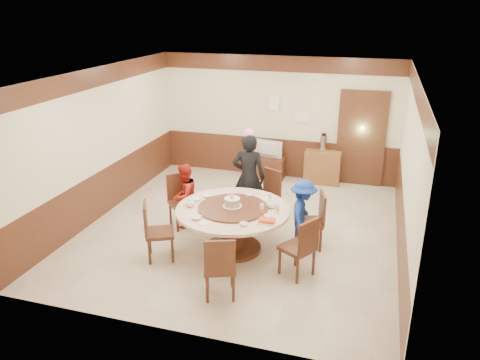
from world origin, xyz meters
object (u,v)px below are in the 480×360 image
(side_cabinet, at_px, (322,167))
(thermos, at_px, (323,143))
(person_blue, at_px, (303,214))
(shrimp_platter, at_px, (267,221))
(person_standing, at_px, (249,177))
(birthday_cake, at_px, (232,202))
(person_red, at_px, (184,196))
(television, at_px, (267,149))
(tv_stand, at_px, (266,167))
(banquet_table, at_px, (233,220))

(side_cabinet, height_order, thermos, thermos)
(person_blue, xyz_separation_m, shrimp_platter, (-0.42, -0.79, 0.18))
(person_standing, relative_size, birthday_cake, 5.36)
(shrimp_platter, relative_size, side_cabinet, 0.38)
(person_red, distance_m, birthday_cake, 1.27)
(shrimp_platter, bearing_deg, television, 103.65)
(person_blue, bearing_deg, side_cabinet, -1.08)
(birthday_cake, distance_m, side_cabinet, 3.72)
(birthday_cake, height_order, television, birthday_cake)
(side_cabinet, bearing_deg, television, -178.68)
(person_red, height_order, thermos, person_red)
(side_cabinet, relative_size, thermos, 2.11)
(side_cabinet, distance_m, thermos, 0.57)
(person_standing, xyz_separation_m, side_cabinet, (1.09, 2.35, -0.47))
(person_standing, relative_size, tv_stand, 1.99)
(thermos, bearing_deg, television, -178.67)
(tv_stand, bearing_deg, thermos, 1.33)
(shrimp_platter, height_order, side_cabinet, shrimp_platter)
(tv_stand, relative_size, thermos, 2.24)
(person_standing, xyz_separation_m, birthday_cake, (0.06, -1.20, 0.01))
(birthday_cake, relative_size, thermos, 0.83)
(person_standing, relative_size, shrimp_platter, 5.64)
(banquet_table, distance_m, shrimp_platter, 0.79)
(tv_stand, bearing_deg, shrimp_platter, -76.35)
(shrimp_platter, distance_m, thermos, 3.95)
(banquet_table, bearing_deg, person_red, 151.76)
(birthday_cake, bearing_deg, banquet_table, -48.19)
(tv_stand, distance_m, side_cabinet, 1.31)
(banquet_table, height_order, person_standing, person_standing)
(person_standing, distance_m, thermos, 2.59)
(banquet_table, xyz_separation_m, thermos, (1.00, 3.56, 0.41))
(person_standing, xyz_separation_m, thermos, (1.08, 2.35, 0.09))
(person_blue, xyz_separation_m, tv_stand, (-1.37, 3.11, -0.35))
(banquet_table, distance_m, side_cabinet, 3.71)
(shrimp_platter, distance_m, television, 4.01)
(person_standing, xyz_separation_m, person_red, (-1.04, -0.62, -0.25))
(person_standing, distance_m, person_blue, 1.42)
(tv_stand, bearing_deg, side_cabinet, 1.32)
(television, xyz_separation_m, thermos, (1.29, 0.03, 0.24))
(shrimp_platter, bearing_deg, tv_stand, 103.65)
(thermos, bearing_deg, person_blue, -88.59)
(banquet_table, distance_m, thermos, 3.72)
(person_standing, bearing_deg, tv_stand, -91.05)
(birthday_cake, relative_size, television, 0.45)
(person_standing, height_order, person_blue, person_standing)
(side_cabinet, bearing_deg, person_red, -125.67)
(person_red, bearing_deg, birthday_cake, 76.69)
(shrimp_platter, relative_size, thermos, 0.79)
(television, distance_m, side_cabinet, 1.34)
(person_red, height_order, person_blue, person_red)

